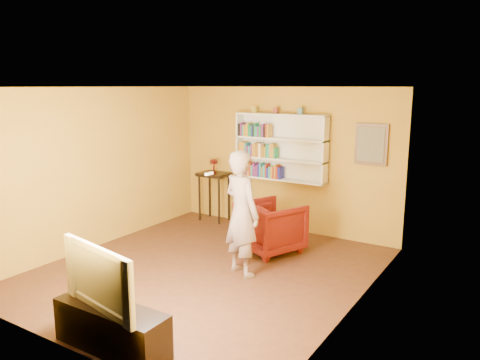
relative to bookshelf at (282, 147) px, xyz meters
The scene contains 16 objects.
room_shell 2.48m from the bookshelf, 90.00° to the right, with size 5.30×5.80×2.88m.
bookshelf is the anchor object (origin of this frame).
books_row_lower 0.62m from the bookshelf, 165.77° to the right, with size 0.92×0.19×0.27m.
books_row_middle 0.47m from the bookshelf, 166.68° to the right, with size 0.81×0.19×0.27m.
books_row_upper 0.62m from the bookshelf, 168.79° to the right, with size 0.67×0.19×0.26m.
ornament_left 0.88m from the bookshelf, behind, with size 0.08×0.08×0.12m, color #A7962F.
ornament_centre 0.69m from the bookshelf, 152.10° to the right, with size 0.08×0.08×0.11m, color brown.
ornament_right 0.78m from the bookshelf, ahead, with size 0.09×0.09×0.12m, color slate.
framed_painting 1.66m from the bookshelf, ahead, with size 0.55×0.05×0.70m.
console_table 1.65m from the bookshelf, behind, with size 0.60×0.46×0.99m.
ruby_lustre 1.52m from the bookshelf, behind, with size 0.18×0.18×0.28m.
armchair 1.71m from the bookshelf, 70.58° to the right, with size 0.90×0.93×0.85m, color #4E0605.
person 2.38m from the bookshelf, 77.10° to the right, with size 0.67×0.44×1.83m, color #735D54.
game_remote 2.55m from the bookshelf, 86.14° to the right, with size 0.04×0.15×0.04m, color white.
tv_cabinet 4.87m from the bookshelf, 84.75° to the right, with size 1.34×0.40×0.48m, color black.
television 4.74m from the bookshelf, 84.75° to the right, with size 1.19×0.16×0.69m, color black.
Camera 1 is at (3.96, -5.31, 2.72)m, focal length 35.00 mm.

